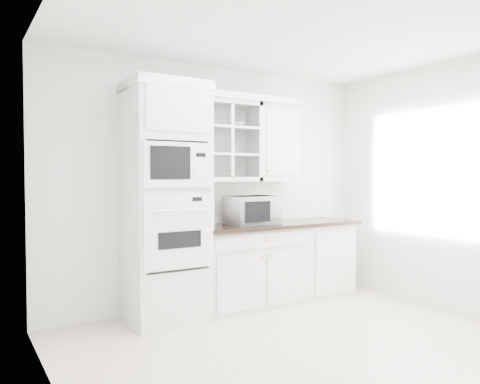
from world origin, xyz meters
TOP-DOWN VIEW (x-y plane):
  - ground at (0.00, 0.00)m, footprint 4.00×3.50m
  - room_shell at (0.00, 0.43)m, footprint 4.00×3.50m
  - oven_column at (-0.75, 1.42)m, footprint 0.76×0.68m
  - base_cabinet_run at (0.28, 1.45)m, footprint 1.32×0.67m
  - extra_base_cabinet at (1.28, 1.45)m, footprint 0.72×0.67m
  - upper_cabinet_glass at (0.03, 1.58)m, footprint 0.80×0.33m
  - upper_cabinet_solid at (0.71, 1.58)m, footprint 0.55×0.33m
  - crown_molding at (-0.07, 1.56)m, footprint 2.14×0.38m
  - countertop_microwave at (0.28, 1.41)m, footprint 0.55×0.46m
  - bowl_a at (-0.12, 1.57)m, footprint 0.24×0.24m
  - bowl_b at (0.17, 1.57)m, footprint 0.20×0.20m
  - cup_a at (-0.14, 1.60)m, footprint 0.12×0.12m
  - cup_b at (0.16, 1.59)m, footprint 0.09×0.09m

SIDE VIEW (x-z plane):
  - ground at x=0.00m, z-range 0.00..0.01m
  - base_cabinet_run at x=0.28m, z-range 0.00..0.92m
  - extra_base_cabinet at x=1.28m, z-range 0.00..0.92m
  - countertop_microwave at x=0.28m, z-range 0.92..1.24m
  - oven_column at x=-0.75m, z-range 0.00..2.40m
  - cup_b at x=0.16m, z-range 1.71..1.79m
  - cup_a at x=-0.14m, z-range 1.71..1.79m
  - room_shell at x=0.00m, z-range 0.43..3.13m
  - upper_cabinet_glass at x=0.03m, z-range 1.40..2.30m
  - upper_cabinet_solid at x=0.71m, z-range 1.40..2.30m
  - bowl_a at x=-0.12m, z-range 2.01..2.06m
  - bowl_b at x=0.17m, z-range 2.01..2.07m
  - crown_molding at x=-0.07m, z-range 2.30..2.37m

